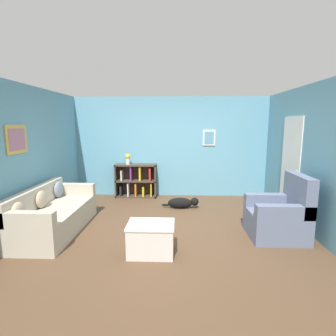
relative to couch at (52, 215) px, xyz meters
The scene contains 10 objects.
ground_plane 2.08m from the couch, ahead, with size 14.00×14.00×0.00m, color brown.
wall_back 3.40m from the couch, 51.16° to the left, with size 5.60×0.13×2.60m.
wall_left 1.16m from the couch, 151.26° to the left, with size 0.13×5.00×2.60m.
wall_right 4.70m from the couch, ahead, with size 0.16×5.00×2.60m.
couch is the anchor object (origin of this frame).
bookshelf 2.59m from the couch, 63.79° to the left, with size 1.07×0.33×0.87m.
recliner_chair 3.96m from the couch, ahead, with size 0.89×0.85×1.08m.
coffee_table 1.99m from the couch, 22.43° to the right, with size 0.68×0.51×0.47m.
dog 2.73m from the couch, 30.61° to the left, with size 0.85×0.22×0.25m.
vase 2.58m from the couch, 67.92° to the left, with size 0.13×0.13×0.27m.
Camera 1 is at (0.19, -4.66, 1.90)m, focal length 28.00 mm.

